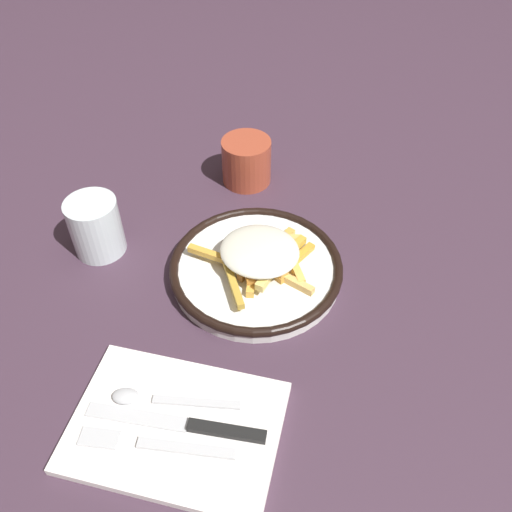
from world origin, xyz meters
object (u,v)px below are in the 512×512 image
(napkin, at_px, (176,426))
(fork, at_px, (156,445))
(water_glass, at_px, (96,226))
(coffee_mug, at_px, (247,161))
(plate, at_px, (256,268))
(spoon, at_px, (153,399))
(knife, at_px, (191,425))
(fries_heap, at_px, (262,255))

(napkin, bearing_deg, fork, 157.47)
(napkin, xyz_separation_m, water_glass, (0.26, 0.21, 0.04))
(coffee_mug, bearing_deg, plate, -162.81)
(fork, relative_size, spoon, 1.16)
(fork, bearing_deg, spoon, 23.26)
(knife, distance_m, water_glass, 0.35)
(plate, bearing_deg, spoon, 163.44)
(water_glass, distance_m, coffee_mug, 0.28)
(napkin, height_order, spoon, spoon)
(fries_heap, distance_m, napkin, 0.26)
(knife, distance_m, coffee_mug, 0.48)
(plate, height_order, fries_heap, fries_heap)
(water_glass, bearing_deg, coffee_mug, -39.03)
(plate, bearing_deg, fries_heap, -79.51)
(napkin, xyz_separation_m, spoon, (0.02, 0.03, 0.01))
(knife, relative_size, spoon, 1.38)
(fork, bearing_deg, knife, -45.64)
(plate, relative_size, fries_heap, 1.32)
(coffee_mug, bearing_deg, napkin, -175.99)
(fork, bearing_deg, napkin, -22.53)
(plate, xyz_separation_m, fries_heap, (0.00, -0.01, 0.03))
(water_glass, bearing_deg, fork, -145.49)
(spoon, bearing_deg, water_glass, 36.68)
(fries_heap, xyz_separation_m, napkin, (-0.26, 0.04, -0.04))
(knife, bearing_deg, fork, 134.36)
(plate, bearing_deg, knife, 176.44)
(coffee_mug, bearing_deg, fries_heap, -160.76)
(napkin, bearing_deg, water_glass, 39.10)
(plate, xyz_separation_m, napkin, (-0.26, 0.03, -0.01))
(knife, xyz_separation_m, spoon, (0.02, 0.05, 0.00))
(spoon, height_order, coffee_mug, coffee_mug)
(fries_heap, relative_size, knife, 0.91)
(fork, height_order, water_glass, water_glass)
(napkin, xyz_separation_m, fork, (-0.03, 0.01, 0.01))
(fries_heap, height_order, fork, fries_heap)
(plate, distance_m, fork, 0.29)
(napkin, distance_m, coffee_mug, 0.48)
(water_glass, bearing_deg, spoon, -143.32)
(fries_heap, height_order, knife, fries_heap)
(knife, bearing_deg, spoon, 67.87)
(fries_heap, bearing_deg, water_glass, 89.81)
(spoon, bearing_deg, coffee_mug, -0.15)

